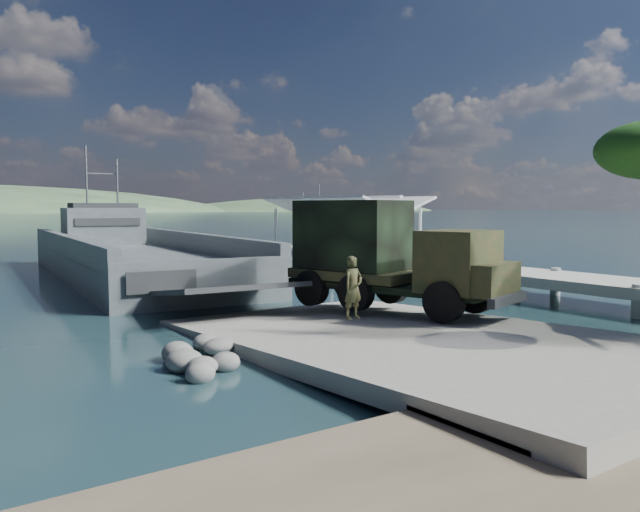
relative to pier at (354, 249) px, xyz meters
The scene contains 9 objects.
ground 22.89m from the pier, 124.71° to the right, with size 1400.00×1400.00×0.00m, color #1D3A45.
boat_ramp 23.70m from the pier, 123.33° to the right, with size 10.00×18.00×0.50m, color gray.
shoreline_rocks 26.55m from the pier, 136.42° to the right, with size 3.20×5.60×0.90m, color slate, non-canonical shape.
pier is the anchor object (origin of this frame).
landing_craft 14.76m from the pier, 157.49° to the left, with size 11.05×33.98×9.94m.
military_truck 18.53m from the pier, 124.21° to the right, with size 5.18×9.64×4.29m.
soldier 23.01m from the pier, 128.11° to the right, with size 0.75×0.49×2.05m, color #21321C.
sailboat_near 11.37m from the pier, 74.64° to the left, with size 1.73×5.02×6.02m.
sailboat_far 14.79m from the pier, 64.34° to the left, with size 3.02×5.81×6.79m.
Camera 1 is at (-13.57, -15.19, 4.53)m, focal length 35.00 mm.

